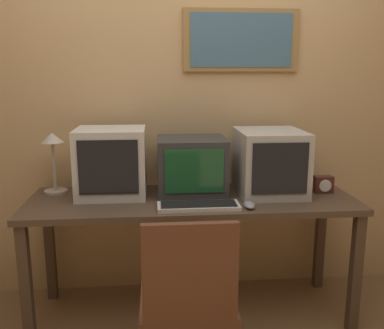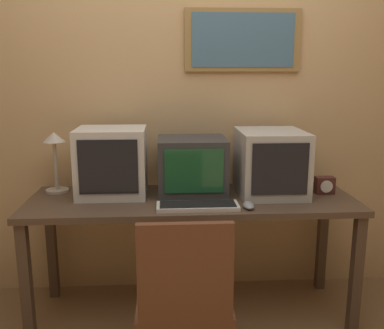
% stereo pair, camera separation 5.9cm
% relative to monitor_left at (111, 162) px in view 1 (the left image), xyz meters
% --- Properties ---
extents(wall_back, '(8.00, 0.08, 2.60)m').
position_rel_monitor_left_xyz_m(wall_back, '(0.47, 0.31, 0.36)').
color(wall_back, tan).
rests_on(wall_back, ground_plane).
extents(desk, '(1.90, 0.62, 0.74)m').
position_rel_monitor_left_xyz_m(desk, '(0.47, -0.10, -0.28)').
color(desk, '#4C3828').
rests_on(desk, ground_plane).
extents(monitor_left, '(0.40, 0.36, 0.40)m').
position_rel_monitor_left_xyz_m(monitor_left, '(0.00, 0.00, 0.00)').
color(monitor_left, beige).
rests_on(monitor_left, desk).
extents(monitor_center, '(0.41, 0.36, 0.33)m').
position_rel_monitor_left_xyz_m(monitor_center, '(0.48, 0.02, -0.03)').
color(monitor_center, '#333333').
rests_on(monitor_center, desk).
extents(monitor_right, '(0.38, 0.45, 0.38)m').
position_rel_monitor_left_xyz_m(monitor_right, '(0.95, -0.03, -0.01)').
color(monitor_right, '#B7B2A8').
rests_on(monitor_right, desk).
extents(keyboard_main, '(0.44, 0.15, 0.03)m').
position_rel_monitor_left_xyz_m(keyboard_main, '(0.49, -0.29, -0.19)').
color(keyboard_main, beige).
rests_on(keyboard_main, desk).
extents(mouse_near_keyboard, '(0.06, 0.11, 0.03)m').
position_rel_monitor_left_xyz_m(mouse_near_keyboard, '(0.76, -0.31, -0.18)').
color(mouse_near_keyboard, gray).
rests_on(mouse_near_keyboard, desk).
extents(desk_clock, '(0.11, 0.07, 0.10)m').
position_rel_monitor_left_xyz_m(desk_clock, '(1.28, -0.06, -0.15)').
color(desk_clock, '#4C231E').
rests_on(desk_clock, desk).
extents(desk_lamp, '(0.14, 0.14, 0.37)m').
position_rel_monitor_left_xyz_m(desk_lamp, '(-0.35, 0.08, 0.05)').
color(desk_lamp, '#B2A899').
rests_on(desk_lamp, desk).
extents(office_chair, '(0.45, 0.45, 0.88)m').
position_rel_monitor_left_xyz_m(office_chair, '(0.39, -0.77, -0.56)').
color(office_chair, black).
rests_on(office_chair, ground_plane).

